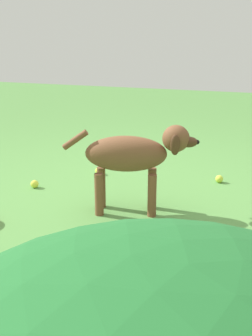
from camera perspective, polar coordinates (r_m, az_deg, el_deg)
name	(u,v)px	position (r m, az deg, el deg)	size (l,w,h in m)	color
ground	(123,197)	(3.20, -0.47, -4.08)	(14.00, 14.00, 0.00)	#548C42
dog	(134,155)	(2.81, 1.12, 1.78)	(0.90, 0.40, 0.63)	brown
tennis_ball_0	(35,184)	(3.47, -12.64, -2.20)	(0.07, 0.07, 0.07)	#D0D53E
tennis_ball_1	(219,179)	(3.60, 12.89, -1.50)	(0.07, 0.07, 0.07)	#C6D83F
tennis_ball_2	(99,171)	(3.72, -3.84, -0.43)	(0.07, 0.07, 0.07)	#C4DA3C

